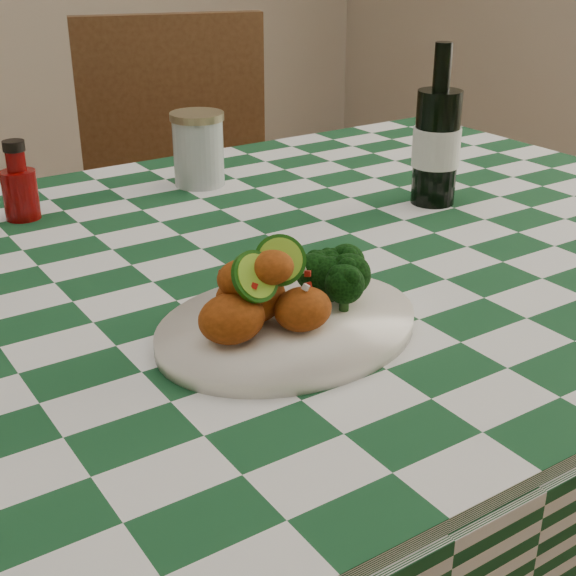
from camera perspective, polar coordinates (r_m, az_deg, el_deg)
dining_table at (r=1.25m, az=-3.89°, el=-15.13°), size 1.66×1.06×0.79m
plate at (r=0.86m, az=-0.00°, el=-2.78°), size 0.32×0.25×0.02m
fried_chicken_pile at (r=0.83m, az=-1.46°, el=-0.08°), size 0.13×0.10×0.08m
broccoli_side at (r=0.90m, az=3.90°, el=0.85°), size 0.07×0.07×0.05m
ketchup_bottle at (r=1.26m, az=-18.62°, el=7.27°), size 0.07×0.07×0.12m
mason_jar at (r=1.37m, az=-6.39°, el=9.79°), size 0.11×0.11×0.12m
beer_bottle at (r=1.27m, az=10.61°, el=11.29°), size 0.08×0.08×0.25m
wooden_chair_right at (r=1.92m, az=-6.82°, el=3.22°), size 0.58×0.59×1.00m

